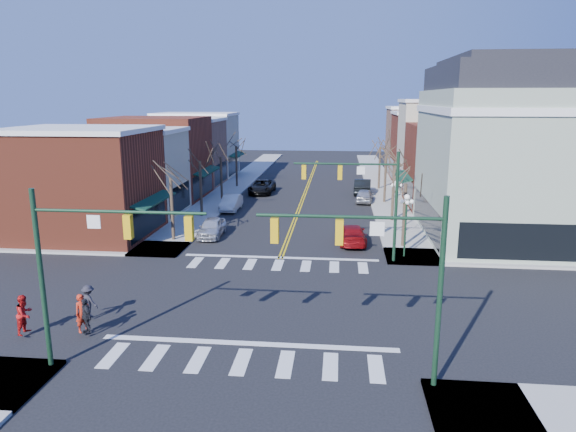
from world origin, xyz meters
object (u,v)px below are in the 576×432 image
(lamppost_corner, at_px, (406,215))
(pedestrian_red_b, at_px, (25,314))
(car_left_far, at_px, (262,187))
(car_right_mid, at_px, (364,196))
(pedestrian_dark_b, at_px, (89,301))
(car_right_near, at_px, (352,234))
(lamppost_midblock, at_px, (396,196))
(pedestrian_red_a, at_px, (82,313))
(pedestrian_dark_a, at_px, (86,316))
(victorian_corner, at_px, (513,151))
(car_left_mid, at_px, (231,203))
(car_right_far, at_px, (363,186))
(car_left_near, at_px, (212,227))

(lamppost_corner, bearing_deg, pedestrian_red_b, -143.67)
(car_left_far, relative_size, car_right_mid, 1.32)
(pedestrian_dark_b, bearing_deg, car_right_near, -110.42)
(lamppost_corner, xyz_separation_m, lamppost_midblock, (0.00, 6.50, 0.00))
(pedestrian_red_a, bearing_deg, pedestrian_dark_a, -86.06)
(car_right_mid, bearing_deg, victorian_corner, 134.62)
(car_left_mid, height_order, car_left_far, car_left_far)
(car_right_mid, bearing_deg, car_left_mid, 27.80)
(car_left_far, bearing_deg, car_right_mid, -18.64)
(car_left_mid, height_order, car_right_far, car_right_far)
(car_left_mid, bearing_deg, pedestrian_dark_b, -93.81)
(car_right_near, bearing_deg, victorian_corner, -169.86)
(lamppost_corner, relative_size, pedestrian_dark_a, 2.64)
(car_left_mid, relative_size, car_right_far, 0.85)
(pedestrian_dark_b, bearing_deg, pedestrian_red_a, 128.25)
(car_left_far, relative_size, pedestrian_red_a, 3.05)
(lamppost_corner, bearing_deg, pedestrian_dark_a, -139.77)
(car_left_mid, distance_m, car_left_far, 9.29)
(car_right_near, height_order, car_right_mid, car_right_mid)
(lamppost_corner, distance_m, car_left_mid, 20.14)
(lamppost_corner, xyz_separation_m, car_right_far, (-1.80, 23.54, -2.12))
(victorian_corner, relative_size, pedestrian_dark_b, 8.97)
(victorian_corner, height_order, pedestrian_dark_a, victorian_corner)
(car_left_mid, relative_size, car_right_near, 0.92)
(car_left_near, relative_size, pedestrian_dark_b, 2.65)
(victorian_corner, xyz_separation_m, pedestrian_red_b, (-26.50, -19.38, -5.61))
(victorian_corner, relative_size, lamppost_corner, 3.29)
(car_left_mid, height_order, car_right_near, car_left_mid)
(pedestrian_red_b, height_order, pedestrian_dark_b, pedestrian_red_b)
(car_left_mid, bearing_deg, car_right_near, -42.93)
(lamppost_corner, bearing_deg, car_left_far, 119.65)
(car_right_near, distance_m, car_right_mid, 15.53)
(car_left_far, xyz_separation_m, pedestrian_dark_b, (-3.23, -34.24, 0.19))
(lamppost_midblock, relative_size, car_left_mid, 0.99)
(car_right_mid, height_order, pedestrian_dark_b, pedestrian_dark_b)
(pedestrian_red_a, xyz_separation_m, pedestrian_dark_b, (-0.50, 1.56, -0.09))
(lamppost_corner, xyz_separation_m, car_right_near, (-3.40, 3.31, -2.27))
(car_right_near, bearing_deg, lamppost_midblock, -139.61)
(lamppost_midblock, distance_m, car_right_far, 17.26)
(lamppost_corner, height_order, pedestrian_red_b, lamppost_corner)
(lamppost_corner, relative_size, pedestrian_red_b, 2.40)
(car_left_far, bearing_deg, pedestrian_red_a, -92.94)
(lamppost_midblock, distance_m, pedestrian_red_b, 27.02)
(lamppost_corner, xyz_separation_m, pedestrian_red_b, (-18.20, -13.38, -1.91))
(lamppost_midblock, relative_size, pedestrian_dark_a, 2.64)
(pedestrian_dark_a, bearing_deg, lamppost_corner, 81.89)
(pedestrian_dark_b, bearing_deg, lamppost_corner, -124.23)
(car_left_far, relative_size, car_right_near, 1.13)
(car_left_mid, xyz_separation_m, pedestrian_dark_b, (-1.63, -25.09, 0.22))
(car_left_far, xyz_separation_m, pedestrian_dark_a, (-2.50, -35.95, 0.22))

